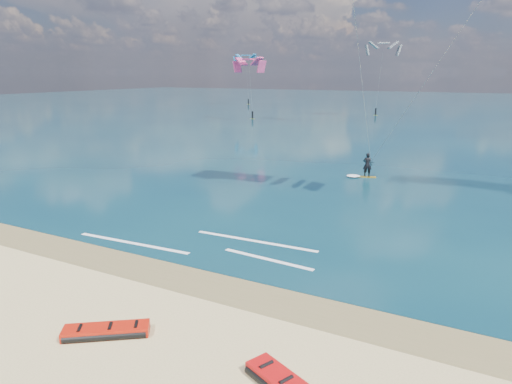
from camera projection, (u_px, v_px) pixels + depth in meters
ground at (371, 149)px, 51.40m from camera, size 320.00×320.00×0.00m
wet_sand_strip at (161, 272)px, 19.65m from camera, size 320.00×2.40×0.01m
sea at (438, 109)px, 106.29m from camera, size 320.00×200.00×0.04m
packed_kite_left at (107, 335)px, 14.93m from camera, size 3.00×2.53×0.38m
kitesurfer_main at (392, 64)px, 30.16m from camera, size 13.08×10.28×17.60m
shoreline_foam at (212, 246)px, 22.46m from camera, size 12.55×3.64×0.01m
distant_kites at (352, 85)px, 86.76m from camera, size 85.72×37.25×13.57m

